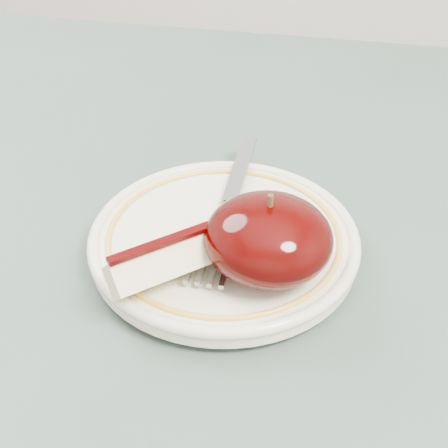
% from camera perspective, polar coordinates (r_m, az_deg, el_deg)
% --- Properties ---
extents(table, '(0.90, 0.90, 0.75)m').
position_cam_1_polar(table, '(0.51, -0.86, -10.95)').
color(table, brown).
rests_on(table, ground).
extents(plate, '(0.19, 0.19, 0.02)m').
position_cam_1_polar(plate, '(0.45, 0.00, -1.42)').
color(plate, '#F5EDCD').
rests_on(plate, table).
extents(apple_half, '(0.08, 0.08, 0.06)m').
position_cam_1_polar(apple_half, '(0.40, 4.07, -1.33)').
color(apple_half, black).
rests_on(apple_half, plate).
extents(apple_wedge, '(0.07, 0.07, 0.03)m').
position_cam_1_polar(apple_wedge, '(0.40, -5.54, -3.54)').
color(apple_wedge, beige).
rests_on(apple_wedge, plate).
extents(fork, '(0.03, 0.19, 0.00)m').
position_cam_1_polar(fork, '(0.47, 0.44, 1.78)').
color(fork, gray).
rests_on(fork, plate).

